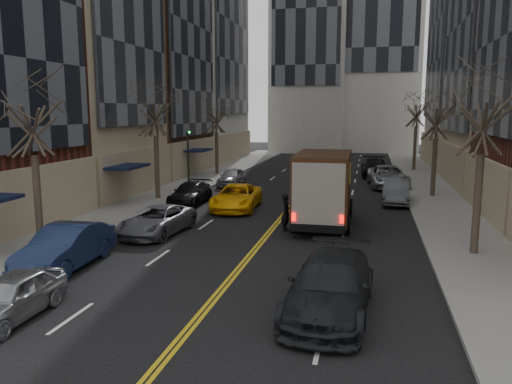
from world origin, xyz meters
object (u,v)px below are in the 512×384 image
taxi (236,197)px  pedestrian (286,212)px  ups_truck (324,189)px  observer_sedan (330,286)px

taxi → pedestrian: (3.72, -4.59, 0.18)m
ups_truck → taxi: size_ratio=1.30×
ups_truck → pedestrian: ups_truck is taller
observer_sedan → pedestrian: bearing=110.1°
ups_truck → observer_sedan: ups_truck is taller
taxi → ups_truck: bearing=-32.5°
observer_sedan → pedestrian: size_ratio=3.11×
observer_sedan → pedestrian: 9.99m
taxi → observer_sedan: bearing=-68.7°
pedestrian → taxi: bearing=40.6°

